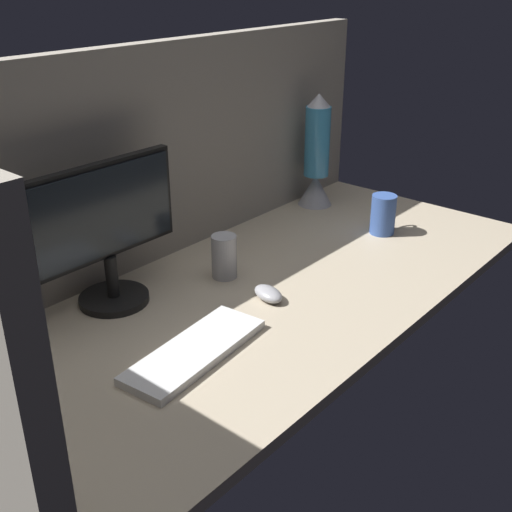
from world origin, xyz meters
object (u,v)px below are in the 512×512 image
object	(u,v)px
mouse	(268,294)
lava_lamp	(316,160)
keyboard	(195,351)
monitor	(105,228)
mug_steel	(224,256)
mug_ceramic_blue	(383,214)

from	to	relation	value
mouse	lava_lamp	bearing A→B (deg)	40.86
keyboard	mouse	bearing A→B (deg)	0.97
monitor	mug_steel	distance (cm)	34.81
keyboard	lava_lamp	xyz separation A→B (cm)	(96.42, 36.05, 15.59)
mug_steel	keyboard	bearing A→B (deg)	-146.83
keyboard	mug_steel	bearing A→B (deg)	27.21
mug_ceramic_blue	lava_lamp	world-z (taller)	lava_lamp
monitor	lava_lamp	bearing A→B (deg)	1.23
mouse	lava_lamp	world-z (taller)	lava_lamp
lava_lamp	mug_ceramic_blue	bearing A→B (deg)	-103.22
monitor	mouse	size ratio (longest dim) A/B	4.43
keyboard	lava_lamp	world-z (taller)	lava_lamp
keyboard	mug_ceramic_blue	size ratio (longest dim) A/B	2.89
monitor	mouse	distance (cm)	44.61
monitor	keyboard	world-z (taller)	monitor
mug_steel	lava_lamp	bearing A→B (deg)	12.93
mug_ceramic_blue	mug_steel	world-z (taller)	mug_ceramic_blue
monitor	mug_steel	xyz separation A→B (cm)	(29.08, -12.61, -14.39)
keyboard	mug_ceramic_blue	world-z (taller)	mug_ceramic_blue
mouse	mug_steel	size ratio (longest dim) A/B	0.78
monitor	lava_lamp	distance (cm)	92.79
monitor	keyboard	size ratio (longest dim) A/B	1.15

